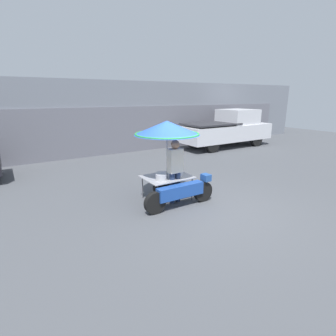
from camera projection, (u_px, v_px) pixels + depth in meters
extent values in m
plane|color=#4C4F54|center=(208.00, 208.00, 6.64)|extent=(36.00, 36.00, 0.00)
cube|color=gray|center=(98.00, 117.00, 13.12)|extent=(28.00, 2.00, 3.48)
cube|color=slate|center=(106.00, 131.00, 12.44)|extent=(23.80, 0.06, 2.26)
cylinder|color=black|center=(203.00, 191.00, 7.04)|extent=(0.55, 0.14, 0.55)
cylinder|color=black|center=(155.00, 203.00, 6.28)|extent=(0.55, 0.14, 0.55)
cube|color=#1E479E|center=(180.00, 191.00, 6.62)|extent=(1.31, 0.24, 0.32)
cube|color=#234C93|center=(206.00, 177.00, 6.99)|extent=(0.20, 0.24, 0.18)
cylinder|color=black|center=(162.00, 187.00, 7.43)|extent=(0.49, 0.14, 0.49)
cylinder|color=#515156|center=(192.00, 189.00, 7.11)|extent=(0.03, 0.03, 0.63)
cylinder|color=#515156|center=(175.00, 181.00, 7.79)|extent=(0.03, 0.03, 0.63)
cylinder|color=#515156|center=(158.00, 197.00, 6.56)|extent=(0.03, 0.03, 0.63)
cylinder|color=#515156|center=(143.00, 187.00, 7.23)|extent=(0.03, 0.03, 0.63)
cube|color=#9E9EA3|center=(167.00, 177.00, 7.09)|extent=(1.27, 0.98, 0.02)
cylinder|color=#B2B2B7|center=(167.00, 156.00, 6.93)|extent=(0.03, 0.03, 1.13)
cone|color=blue|center=(167.00, 128.00, 6.74)|extent=(1.71, 1.71, 0.36)
torus|color=green|center=(167.00, 134.00, 6.78)|extent=(1.68, 1.68, 0.05)
cylinder|color=#B7B7BC|center=(161.00, 177.00, 6.78)|extent=(0.29, 0.29, 0.16)
cylinder|color=#B7B7BC|center=(177.00, 173.00, 7.05)|extent=(0.30, 0.30, 0.22)
cylinder|color=#B7B7BC|center=(161.00, 174.00, 7.20)|extent=(0.26, 0.26, 0.08)
cylinder|color=navy|center=(172.00, 188.00, 6.90)|extent=(0.14, 0.14, 0.83)
cylinder|color=navy|center=(178.00, 187.00, 6.99)|extent=(0.14, 0.14, 0.83)
cube|color=beige|center=(175.00, 161.00, 6.75)|extent=(0.38, 0.22, 0.62)
sphere|color=#A87A5B|center=(175.00, 144.00, 6.64)|extent=(0.23, 0.23, 0.23)
cylinder|color=black|center=(256.00, 139.00, 14.83)|extent=(0.77, 0.24, 0.77)
cylinder|color=black|center=(235.00, 136.00, 16.15)|extent=(0.77, 0.24, 0.77)
cylinder|color=black|center=(212.00, 145.00, 13.14)|extent=(0.77, 0.24, 0.77)
cylinder|color=black|center=(193.00, 140.00, 14.47)|extent=(0.77, 0.24, 0.77)
cube|color=silver|center=(225.00, 132.00, 14.53)|extent=(5.46, 1.91, 0.85)
cube|color=silver|center=(238.00, 117.00, 14.77)|extent=(1.86, 1.76, 0.80)
cube|color=#2D2D33|center=(211.00, 124.00, 13.84)|extent=(2.84, 1.84, 0.08)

